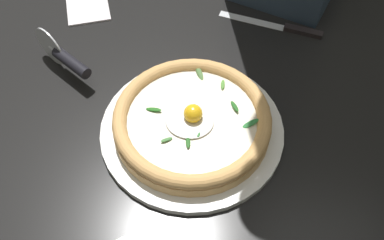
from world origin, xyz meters
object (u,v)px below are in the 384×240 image
(pizza_cutter, at_px, (65,57))
(folded_napkin, at_px, (87,2))
(pizza, at_px, (192,120))
(table_knife, at_px, (286,28))

(pizza_cutter, xyz_separation_m, folded_napkin, (-0.05, 0.20, -0.04))
(pizza, distance_m, folded_napkin, 0.42)
(folded_napkin, bearing_deg, pizza_cutter, -76.85)
(pizza_cutter, relative_size, folded_napkin, 0.97)
(pizza, height_order, table_knife, pizza)
(table_knife, bearing_deg, folded_napkin, -177.34)
(table_knife, xyz_separation_m, folded_napkin, (-0.44, -0.02, 0.00))
(folded_napkin, bearing_deg, pizza, -42.31)
(table_knife, relative_size, folded_napkin, 1.59)
(pizza, relative_size, table_knife, 1.19)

